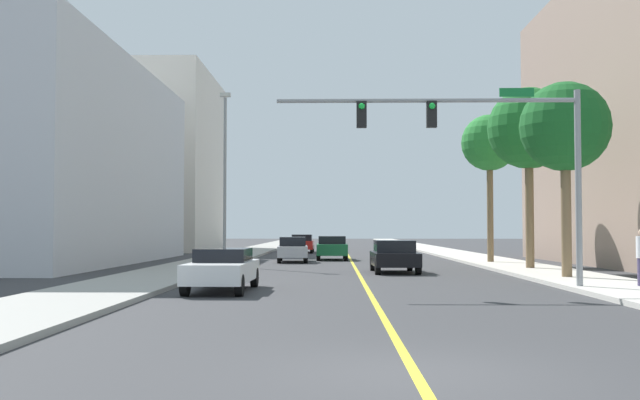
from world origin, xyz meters
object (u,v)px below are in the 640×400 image
car_white (223,269)px  palm_mid (529,129)px  car_red (302,243)px  car_green (332,248)px  traffic_signal_mast (484,140)px  car_black (394,256)px  palm_far (490,144)px  street_lamp (225,170)px  palm_near (565,128)px  car_silver (293,249)px

car_white → palm_mid: bearing=-137.1°
car_red → car_green: size_ratio=1.05×
traffic_signal_mast → palm_mid: bearing=68.4°
car_green → palm_mid: bearing=-53.5°
car_black → car_red: (-5.26, 27.19, 0.02)m
palm_far → car_white: (-12.12, -17.68, -5.93)m
street_lamp → traffic_signal_mast: bearing=-54.9°
palm_mid → car_green: palm_mid is taller
street_lamp → palm_near: bearing=-35.7°
car_black → car_white: 11.67m
car_green → car_red: bearing=99.6°
street_lamp → car_silver: size_ratio=1.97×
traffic_signal_mast → street_lamp: (-10.49, 14.90, 0.27)m
car_green → car_silver: (-2.31, -3.18, -0.01)m
palm_far → car_black: (-5.94, -7.78, -5.89)m
palm_mid → palm_far: size_ratio=1.03×
car_black → car_silver: 11.60m
street_lamp → car_silver: (3.29, 5.02, -4.30)m
palm_mid → car_silver: size_ratio=1.84×
car_red → car_green: 13.81m
palm_near → car_red: 34.49m
palm_near → car_silver: (-11.18, 15.41, -5.01)m
traffic_signal_mast → palm_near: 6.09m
palm_near → palm_mid: size_ratio=0.88×
car_green → palm_far: bearing=-34.2°
street_lamp → palm_near: (14.47, -10.39, 0.71)m
palm_mid → car_white: bearing=-138.1°
car_black → car_white: car_black is taller
street_lamp → palm_far: size_ratio=1.10×
car_black → car_green: bearing=100.7°
palm_near → car_silver: palm_near is taller
palm_near → car_silver: 19.69m
palm_mid → palm_far: palm_mid is taller
street_lamp → car_silver: street_lamp is taller
street_lamp → car_silver: bearing=56.8°
car_black → car_red: car_red is taller
car_red → car_white: 37.10m
car_black → car_white: size_ratio=0.91×
palm_far → palm_mid: bearing=-85.8°
traffic_signal_mast → car_red: bearing=101.3°
car_silver → street_lamp: bearing=-126.0°
palm_mid → street_lamp: bearing=164.9°
car_silver → traffic_signal_mast: bearing=-72.9°
palm_near → palm_mid: (0.33, 6.39, 0.82)m
palm_mid → car_black: palm_mid is taller
street_lamp → car_white: 16.06m
street_lamp → palm_mid: (14.80, -4.00, 1.53)m
car_black → car_red: size_ratio=0.91×
street_lamp → car_black: 10.87m
traffic_signal_mast → palm_near: bearing=48.6°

